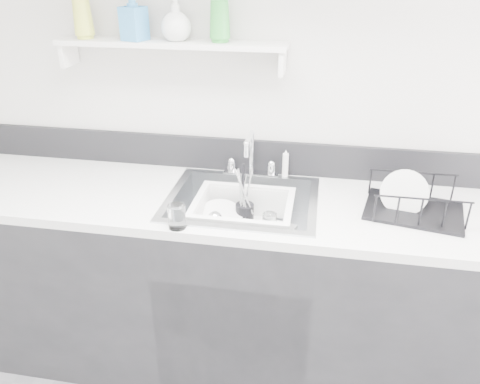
% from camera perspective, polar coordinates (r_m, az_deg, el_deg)
% --- Properties ---
extents(room_shell, '(3.50, 3.00, 2.60)m').
position_cam_1_polar(room_shell, '(1.01, -7.93, 17.07)').
color(room_shell, silver).
rests_on(room_shell, ground).
extents(counter_run, '(3.20, 0.62, 0.92)m').
position_cam_1_polar(counter_run, '(2.25, 0.23, -11.31)').
color(counter_run, black).
rests_on(counter_run, ground).
extents(backsplash, '(3.20, 0.02, 0.16)m').
position_cam_1_polar(backsplash, '(2.24, 1.57, 4.41)').
color(backsplash, black).
rests_on(backsplash, counter_run).
extents(sink, '(0.64, 0.52, 0.20)m').
position_cam_1_polar(sink, '(2.05, 0.25, -3.13)').
color(sink, silver).
rests_on(sink, counter_run).
extents(faucet, '(0.26, 0.18, 0.23)m').
position_cam_1_polar(faucet, '(2.20, 1.36, 3.42)').
color(faucet, silver).
rests_on(faucet, counter_run).
extents(side_sprayer, '(0.03, 0.03, 0.14)m').
position_cam_1_polar(side_sprayer, '(2.19, 5.55, 3.45)').
color(side_sprayer, white).
rests_on(side_sprayer, counter_run).
extents(wall_shelf, '(1.00, 0.16, 0.12)m').
position_cam_1_polar(wall_shelf, '(2.11, -8.43, 17.27)').
color(wall_shelf, silver).
rests_on(wall_shelf, room_shell).
extents(wash_tub, '(0.50, 0.45, 0.16)m').
position_cam_1_polar(wash_tub, '(2.04, 0.38, -3.18)').
color(wash_tub, white).
rests_on(wash_tub, sink).
extents(plate_stack, '(0.25, 0.25, 0.10)m').
position_cam_1_polar(plate_stack, '(2.08, -2.31, -3.81)').
color(plate_stack, white).
rests_on(plate_stack, wash_tub).
extents(utensil_cup, '(0.08, 0.08, 0.28)m').
position_cam_1_polar(utensil_cup, '(2.09, 0.57, -2.56)').
color(utensil_cup, black).
rests_on(utensil_cup, wash_tub).
extents(ladle, '(0.28, 0.17, 0.08)m').
position_cam_1_polar(ladle, '(2.04, -1.45, -4.15)').
color(ladle, silver).
rests_on(ladle, wash_tub).
extents(tumbler_in_tub, '(0.07, 0.07, 0.09)m').
position_cam_1_polar(tumbler_in_tub, '(2.05, 3.61, -3.78)').
color(tumbler_in_tub, white).
rests_on(tumbler_in_tub, wash_tub).
extents(tumbler_counter, '(0.08, 0.08, 0.09)m').
position_cam_1_polar(tumbler_counter, '(1.79, -7.72, -2.99)').
color(tumbler_counter, white).
rests_on(tumbler_counter, counter_run).
extents(dish_rack, '(0.42, 0.35, 0.13)m').
position_cam_1_polar(dish_rack, '(2.00, 20.64, -0.65)').
color(dish_rack, black).
rests_on(dish_rack, counter_run).
extents(bowl_small, '(0.14, 0.14, 0.04)m').
position_cam_1_polar(bowl_small, '(2.00, 1.96, -5.45)').
color(bowl_small, white).
rests_on(bowl_small, wash_tub).
extents(soap_bottle_a, '(0.10, 0.10, 0.22)m').
position_cam_1_polar(soap_bottle_a, '(2.23, -18.72, 20.12)').
color(soap_bottle_a, '#CBD548').
rests_on(soap_bottle_a, wall_shelf).
extents(soap_bottle_b, '(0.12, 0.12, 0.20)m').
position_cam_1_polar(soap_bottle_b, '(2.13, -12.88, 20.25)').
color(soap_bottle_b, '#3787C1').
rests_on(soap_bottle_b, wall_shelf).
extents(soap_bottle_c, '(0.14, 0.14, 0.16)m').
position_cam_1_polar(soap_bottle_c, '(2.09, -7.84, 19.98)').
color(soap_bottle_c, silver).
rests_on(soap_bottle_c, wall_shelf).
extents(soap_bottle_d, '(0.12, 0.12, 0.23)m').
position_cam_1_polar(soap_bottle_d, '(2.04, -2.50, 20.95)').
color(soap_bottle_d, green).
rests_on(soap_bottle_d, wall_shelf).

